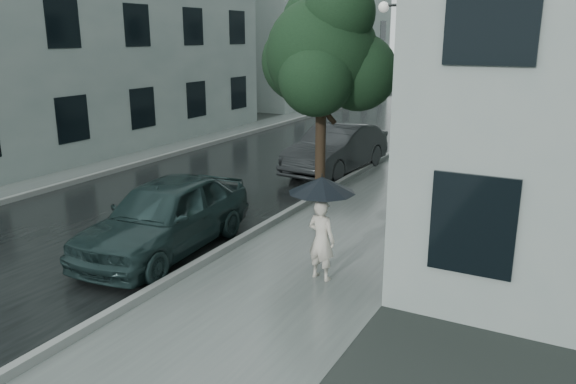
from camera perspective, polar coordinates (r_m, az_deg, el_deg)
The scene contains 14 objects.
ground at distance 9.01m, azimuth -6.17°, elevation -12.53°, with size 120.00×120.00×0.00m, color black.
sidewalk at distance 19.49m, azimuth 14.61°, elevation 2.55°, with size 3.50×60.00×0.01m, color slate.
kerb_near at distance 19.95m, azimuth 9.53°, elevation 3.35°, with size 0.15×60.00×0.15m, color slate.
asphalt_road at distance 21.30m, azimuth 0.56°, elevation 4.14°, with size 6.85×60.00×0.00m, color black.
kerb_far at distance 23.08m, azimuth -7.20°, elevation 5.09°, with size 0.15×60.00×0.15m, color slate.
sidewalk_far at distance 23.63m, azimuth -9.04°, elevation 5.09°, with size 1.70×60.00×0.01m, color #4C5451.
building_far_a at distance 23.38m, azimuth -24.51°, elevation 15.52°, with size 7.02×20.00×9.50m.
building_far_b at distance 40.86m, azimuth 1.43°, elevation 15.27°, with size 7.02×18.00×8.00m.
pedestrian at distance 9.99m, azimuth 3.42°, elevation -4.86°, with size 0.54×0.35×1.48m, color beige.
umbrella at distance 9.67m, azimuth 3.46°, elevation 0.74°, with size 1.25×1.25×1.01m.
street_tree at distance 14.48m, azimuth 3.65°, elevation 13.96°, with size 3.65×3.32×5.61m.
lamp_post at distance 17.94m, azimuth 10.65°, elevation 11.35°, with size 0.85×0.34×5.23m.
car_near at distance 11.52m, azimuth -12.36°, elevation -2.34°, with size 1.78×4.42×1.51m, color #192B2B.
car_far at distance 18.04m, azimuth 4.96°, elevation 4.44°, with size 1.60×4.58×1.51m, color black.
Camera 1 is at (4.54, -6.53, 4.24)m, focal length 35.00 mm.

